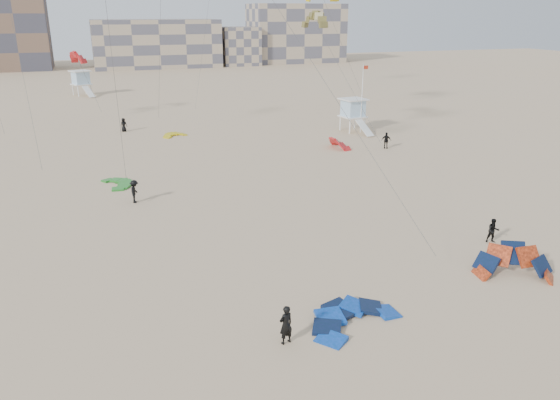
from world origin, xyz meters
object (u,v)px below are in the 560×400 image
object	(u,v)px
lifeguard_tower_near	(353,115)
kitesurfer_main	(286,325)
kite_ground_orange	(513,276)
kite_ground_blue	(353,322)

from	to	relation	value
lifeguard_tower_near	kitesurfer_main	bearing A→B (deg)	-127.26
kitesurfer_main	lifeguard_tower_near	xyz separation A→B (m)	(22.91, 40.09, 1.05)
kite_ground_orange	kitesurfer_main	bearing A→B (deg)	-145.23
kite_ground_orange	kitesurfer_main	distance (m)	14.31
kite_ground_blue	kite_ground_orange	bearing A→B (deg)	-12.46
kite_ground_blue	kitesurfer_main	world-z (taller)	kitesurfer_main
kite_ground_blue	lifeguard_tower_near	size ratio (longest dim) A/B	0.80
kite_ground_blue	kite_ground_orange	size ratio (longest dim) A/B	1.04
kite_ground_orange	kite_ground_blue	bearing A→B (deg)	-145.67
kite_ground_blue	kitesurfer_main	bearing A→B (deg)	169.27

